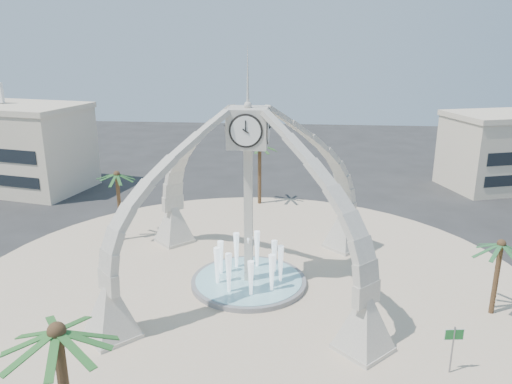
# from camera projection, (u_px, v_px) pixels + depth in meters

# --- Properties ---
(ground) EXTENTS (140.00, 140.00, 0.00)m
(ground) POSITION_uv_depth(u_px,v_px,m) (249.00, 285.00, 34.80)
(ground) COLOR #282828
(ground) RESTS_ON ground
(plaza) EXTENTS (40.00, 40.00, 0.06)m
(plaza) POSITION_uv_depth(u_px,v_px,m) (249.00, 284.00, 34.79)
(plaza) COLOR beige
(plaza) RESTS_ON ground
(clock_tower) EXTENTS (17.94, 17.94, 16.30)m
(clock_tower) POSITION_uv_depth(u_px,v_px,m) (248.00, 196.00, 32.90)
(clock_tower) COLOR beige
(clock_tower) RESTS_ON ground
(fountain) EXTENTS (8.00, 8.00, 3.62)m
(fountain) POSITION_uv_depth(u_px,v_px,m) (249.00, 281.00, 34.71)
(fountain) COLOR gray
(fountain) RESTS_ON ground
(palm_east) EXTENTS (3.37, 3.37, 5.34)m
(palm_east) POSITION_uv_depth(u_px,v_px,m) (501.00, 245.00, 29.77)
(palm_east) COLOR brown
(palm_east) RESTS_ON ground
(palm_west) EXTENTS (4.07, 4.07, 6.46)m
(palm_west) POSITION_uv_depth(u_px,v_px,m) (117.00, 175.00, 40.87)
(palm_west) COLOR brown
(palm_west) RESTS_ON ground
(palm_north) EXTENTS (4.93, 4.93, 7.00)m
(palm_north) POSITION_uv_depth(u_px,v_px,m) (260.00, 146.00, 50.19)
(palm_north) COLOR brown
(palm_north) RESTS_ON ground
(palm_south) EXTENTS (4.47, 4.47, 7.20)m
(palm_south) POSITION_uv_depth(u_px,v_px,m) (57.00, 334.00, 17.81)
(palm_south) COLOR brown
(palm_south) RESTS_ON ground
(street_sign) EXTENTS (0.99, 0.17, 2.71)m
(street_sign) POSITION_uv_depth(u_px,v_px,m) (453.00, 340.00, 24.98)
(street_sign) COLOR slate
(street_sign) RESTS_ON ground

